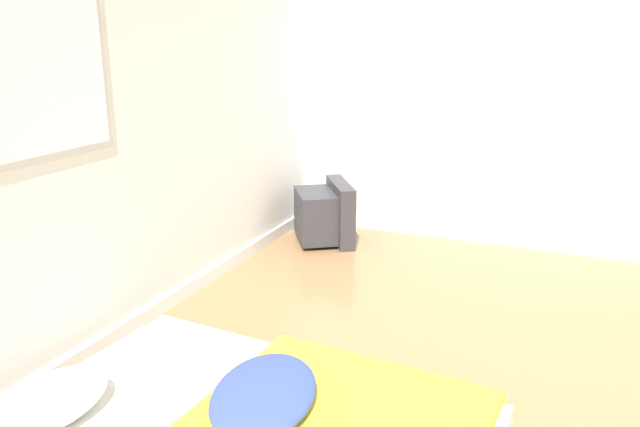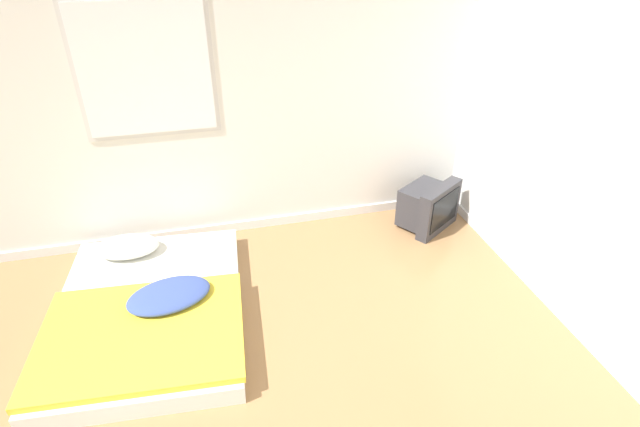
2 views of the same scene
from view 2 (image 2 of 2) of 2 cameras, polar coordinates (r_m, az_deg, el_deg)
wall_back at (r=4.39m, az=-17.42°, el=11.85°), size 7.87×0.08×2.60m
mattress_bed at (r=4.01m, az=-19.01°, el=-10.27°), size 1.49×1.91×0.29m
crt_tv at (r=4.90m, az=12.27°, el=0.85°), size 0.64×0.61×0.47m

